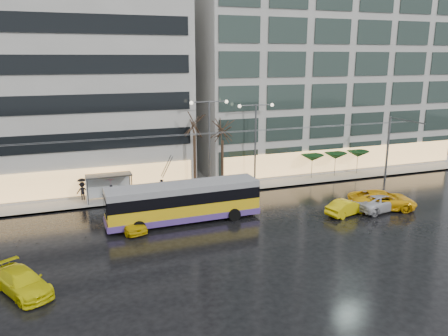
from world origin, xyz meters
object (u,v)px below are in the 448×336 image
trolleybus (184,203)px  taxi_a (129,221)px  street_lamp_near (209,133)px  bus_shelter (105,182)px

trolleybus → taxi_a: size_ratio=3.07×
street_lamp_near → taxi_a: bearing=-139.4°
trolleybus → taxi_a: trolleybus is taller
bus_shelter → taxi_a: bearing=-81.9°
taxi_a → trolleybus: bearing=-11.4°
taxi_a → street_lamp_near: bearing=25.0°
trolleybus → street_lamp_near: (4.69, 7.61, 4.40)m
bus_shelter → taxi_a: 8.01m
trolleybus → bus_shelter: size_ratio=3.03×
bus_shelter → taxi_a: bus_shelter is taller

